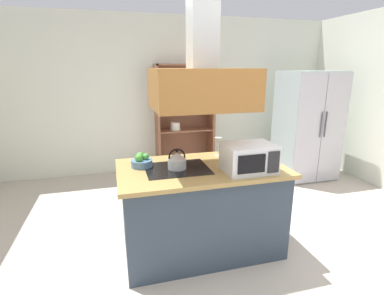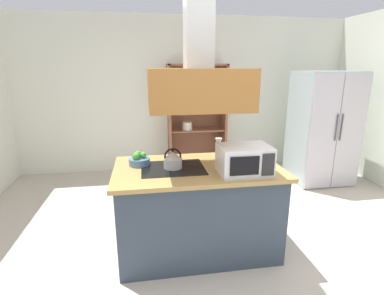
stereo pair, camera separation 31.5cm
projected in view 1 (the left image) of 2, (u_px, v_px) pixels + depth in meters
name	position (u px, v px, depth m)	size (l,w,h in m)	color
ground_plane	(235.00, 263.00, 2.83)	(7.80, 7.80, 0.00)	#BFB3A3
wall_back	(172.00, 95.00, 5.27)	(6.00, 0.12, 2.70)	silver
kitchen_island	(201.00, 208.00, 2.97)	(1.62, 0.92, 0.90)	#313E4D
range_hood	(202.00, 76.00, 2.62)	(0.90, 0.70, 1.23)	#A2682E
refrigerator	(307.00, 126.00, 4.90)	(0.90, 0.78, 1.78)	#AEC1C4
dish_cabinet	(184.00, 125.00, 5.24)	(1.02, 0.40, 1.89)	brown
kettle	(177.00, 160.00, 2.77)	(0.18, 0.18, 0.20)	silver
cutting_board	(249.00, 157.00, 3.13)	(0.34, 0.24, 0.02)	white
microwave	(249.00, 158.00, 2.69)	(0.46, 0.35, 0.26)	silver
wine_glass_on_counter	(218.00, 142.00, 3.16)	(0.08, 0.08, 0.21)	silver
fruit_bowl	(142.00, 162.00, 2.83)	(0.21, 0.21, 0.14)	#4C7299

